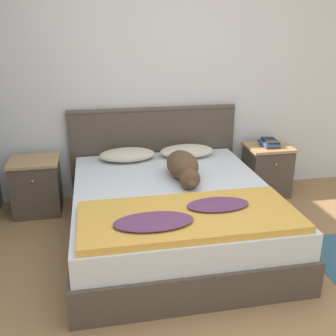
% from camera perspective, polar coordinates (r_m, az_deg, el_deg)
% --- Properties ---
extents(ground_plane, '(16.00, 16.00, 0.00)m').
position_cam_1_polar(ground_plane, '(2.67, 4.80, -21.35)').
color(ground_plane, '#997047').
extents(wall_back, '(9.00, 0.06, 2.55)m').
position_cam_1_polar(wall_back, '(4.12, -2.78, 13.30)').
color(wall_back, silver).
rests_on(wall_back, ground_plane).
extents(bed, '(1.68, 1.97, 0.48)m').
position_cam_1_polar(bed, '(3.40, 0.63, -6.61)').
color(bed, '#4C4238').
rests_on(bed, ground_plane).
extents(headboard, '(1.76, 0.06, 0.96)m').
position_cam_1_polar(headboard, '(4.22, -2.08, 2.69)').
color(headboard, '#4C4238').
rests_on(headboard, ground_plane).
extents(nightstand_left, '(0.46, 0.41, 0.55)m').
position_cam_1_polar(nightstand_left, '(4.06, -18.52, -2.51)').
color(nightstand_left, '#4C4238').
rests_on(nightstand_left, ground_plane).
extents(nightstand_right, '(0.46, 0.41, 0.55)m').
position_cam_1_polar(nightstand_right, '(4.40, 14.14, -0.26)').
color(nightstand_right, '#4C4238').
rests_on(nightstand_right, ground_plane).
extents(pillow_left, '(0.55, 0.34, 0.12)m').
position_cam_1_polar(pillow_left, '(3.94, -5.94, 1.94)').
color(pillow_left, beige).
rests_on(pillow_left, bed).
extents(pillow_right, '(0.55, 0.34, 0.12)m').
position_cam_1_polar(pillow_right, '(4.03, 2.74, 2.47)').
color(pillow_right, beige).
rests_on(pillow_right, bed).
extents(quilt, '(1.53, 0.69, 0.09)m').
position_cam_1_polar(quilt, '(2.75, 2.90, -6.97)').
color(quilt, gold).
rests_on(quilt, bed).
extents(dog, '(0.27, 0.69, 0.23)m').
position_cam_1_polar(dog, '(3.44, 2.28, 0.14)').
color(dog, brown).
rests_on(dog, bed).
extents(book_stack, '(0.18, 0.24, 0.07)m').
position_cam_1_polar(book_stack, '(4.30, 14.54, 3.54)').
color(book_stack, '#AD2D28').
rests_on(book_stack, nightstand_right).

